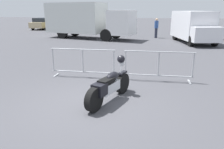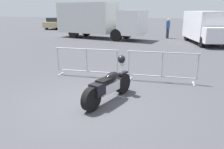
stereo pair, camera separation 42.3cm
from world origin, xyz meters
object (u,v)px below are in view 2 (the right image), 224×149
(parked_car_tan, at_px, (56,23))
(parked_car_green, at_px, (126,24))
(parked_car_white, at_px, (102,24))
(pedestrian, at_px, (168,28))
(box_truck, at_px, (96,19))
(crowd_barrier_near, at_px, (87,62))
(delivery_van, at_px, (206,26))
(crowd_barrier_far, at_px, (162,67))
(parked_car_yellow, at_px, (78,23))
(motorcycle, at_px, (109,86))

(parked_car_tan, bearing_deg, parked_car_green, -87.02)
(parked_car_white, height_order, pedestrian, pedestrian)
(parked_car_tan, xyz_separation_m, pedestrian, (14.06, -6.66, 0.21))
(pedestrian, bearing_deg, box_truck, -35.63)
(pedestrian, bearing_deg, crowd_barrier_near, 28.70)
(parked_car_green, bearing_deg, delivery_van, -142.33)
(delivery_van, relative_size, parked_car_tan, 1.27)
(crowd_barrier_far, bearing_deg, box_truck, 118.06)
(crowd_barrier_far, xyz_separation_m, parked_car_tan, (-13.87, 19.00, 0.15))
(crowd_barrier_near, height_order, parked_car_yellow, parked_car_yellow)
(pedestrian, bearing_deg, parked_car_yellow, -79.34)
(motorcycle, distance_m, parked_car_yellow, 23.14)
(parked_car_tan, relative_size, parked_car_green, 0.95)
(box_truck, distance_m, parked_car_tan, 11.33)
(motorcycle, relative_size, parked_car_tan, 0.48)
(crowd_barrier_far, relative_size, pedestrian, 1.43)
(crowd_barrier_near, distance_m, crowd_barrier_far, 2.75)
(parked_car_green, bearing_deg, parked_car_white, 92.75)
(box_truck, bearing_deg, delivery_van, 8.45)
(crowd_barrier_near, relative_size, parked_car_yellow, 0.59)
(motorcycle, height_order, parked_car_green, parked_car_green)
(parked_car_white, distance_m, pedestrian, 10.67)
(box_truck, bearing_deg, crowd_barrier_far, -47.06)
(motorcycle, bearing_deg, parked_car_tan, 51.70)
(crowd_barrier_far, height_order, pedestrian, pedestrian)
(parked_car_yellow, bearing_deg, crowd_barrier_near, -157.90)
(parked_car_tan, relative_size, parked_car_white, 0.99)
(box_truck, distance_m, parked_car_green, 8.70)
(parked_car_tan, xyz_separation_m, parked_car_green, (9.11, 0.61, 0.04))
(box_truck, bearing_deg, motorcycle, -56.10)
(crowd_barrier_far, distance_m, pedestrian, 12.35)
(crowd_barrier_far, height_order, parked_car_white, parked_car_white)
(crowd_barrier_far, distance_m, box_truck, 12.54)
(crowd_barrier_near, height_order, box_truck, box_truck)
(parked_car_yellow, distance_m, pedestrian, 12.92)
(delivery_van, distance_m, pedestrian, 3.54)
(parked_car_white, bearing_deg, motorcycle, -164.19)
(crowd_barrier_far, bearing_deg, motorcycle, -124.03)
(box_truck, relative_size, parked_car_green, 1.83)
(crowd_barrier_far, height_order, parked_car_tan, parked_car_tan)
(parked_car_yellow, height_order, pedestrian, pedestrian)
(motorcycle, bearing_deg, delivery_van, 1.68)
(box_truck, xyz_separation_m, parked_car_white, (-1.92, 8.40, -0.92))
(box_truck, distance_m, parked_car_yellow, 9.51)
(parked_car_green, relative_size, pedestrian, 2.59)
(parked_car_yellow, relative_size, parked_car_green, 0.94)
(parked_car_green, bearing_deg, motorcycle, -171.96)
(parked_car_white, bearing_deg, parked_car_tan, 93.10)
(crowd_barrier_near, xyz_separation_m, parked_car_yellow, (-8.08, 19.09, 0.14))
(crowd_barrier_near, distance_m, parked_car_white, 20.07)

